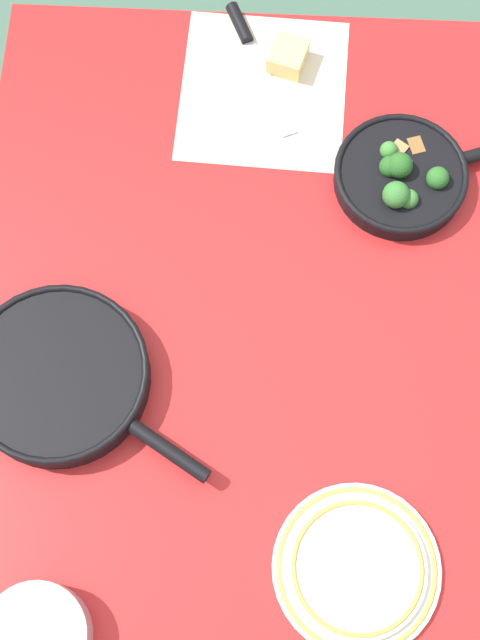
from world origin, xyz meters
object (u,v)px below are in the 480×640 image
at_px(skillet_broccoli, 403,175).
at_px(cheese_block, 288,57).
at_px(skillet_eggs, 60,376).
at_px(dinner_plate_stack, 357,568).
at_px(grater_knife, 252,50).
at_px(prep_bowl_steel, 37,636).

bearing_deg(skillet_broccoli, cheese_block, 111.60).
relative_size(skillet_eggs, dinner_plate_stack, 1.57).
bearing_deg(grater_knife, prep_bowl_steel, -38.39).
bearing_deg(dinner_plate_stack, skillet_eggs, 60.23).
bearing_deg(prep_bowl_steel, dinner_plate_stack, -75.74).
bearing_deg(skillet_broccoli, dinner_plate_stack, -116.02).
bearing_deg(dinner_plate_stack, skillet_broccoli, -6.59).
distance_m(skillet_eggs, prep_bowl_steel, 0.40).
height_order(dinner_plate_stack, prep_bowl_steel, prep_bowl_steel).
bearing_deg(skillet_eggs, skillet_broccoli, 66.59).
xyz_separation_m(grater_knife, cheese_block, (-0.02, -0.07, 0.01)).
height_order(skillet_broccoli, skillet_eggs, skillet_broccoli).
relative_size(grater_knife, cheese_block, 3.26).
bearing_deg(grater_knife, skillet_broccoli, 22.89).
xyz_separation_m(cheese_block, dinner_plate_stack, (-0.91, -0.13, -0.01)).
distance_m(cheese_block, dinner_plate_stack, 0.92).
height_order(skillet_broccoli, dinner_plate_stack, skillet_broccoli).
distance_m(skillet_broccoli, cheese_block, 0.32).
relative_size(skillet_broccoli, cheese_block, 4.09).
height_order(skillet_broccoli, grater_knife, skillet_broccoli).
xyz_separation_m(skillet_broccoli, skillet_eggs, (-0.39, 0.56, 0.00)).
bearing_deg(skillet_eggs, prep_bowl_steel, -56.66).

